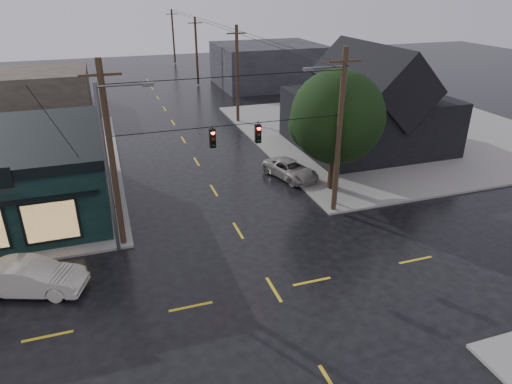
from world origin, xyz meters
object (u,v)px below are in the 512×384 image
object	(u,v)px
utility_pole_nw	(124,245)
suv_silver	(291,170)
utility_pole_ne	(333,211)
corner_tree	(337,117)
sedan_cream	(30,278)

from	to	relation	value
utility_pole_nw	suv_silver	size ratio (longest dim) A/B	2.14
utility_pole_nw	utility_pole_ne	xyz separation A→B (m)	(13.00, 0.00, 0.00)
corner_tree	suv_silver	size ratio (longest dim) A/B	1.73
utility_pole_ne	sedan_cream	world-z (taller)	utility_pole_ne
corner_tree	utility_pole_nw	distance (m)	15.69
corner_tree	utility_pole_nw	xyz separation A→B (m)	(-14.48, -3.05, -5.22)
utility_pole_ne	sedan_cream	distance (m)	17.63
utility_pole_ne	suv_silver	size ratio (longest dim) A/B	2.14
corner_tree	suv_silver	world-z (taller)	corner_tree
corner_tree	utility_pole_nw	bearing A→B (deg)	-168.12
corner_tree	utility_pole_nw	size ratio (longest dim) A/B	0.81
corner_tree	suv_silver	xyz separation A→B (m)	(-1.98, 2.89, -4.56)
utility_pole_ne	suv_silver	bearing A→B (deg)	94.82
corner_tree	utility_pole_ne	world-z (taller)	corner_tree
sedan_cream	suv_silver	distance (m)	19.09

